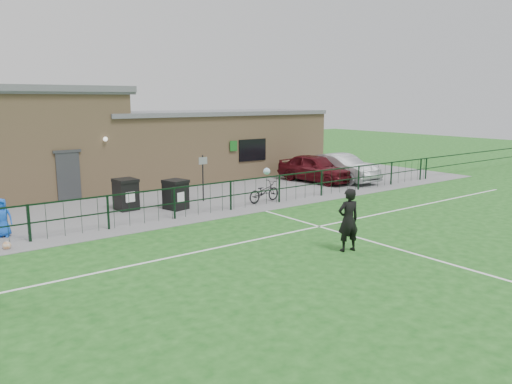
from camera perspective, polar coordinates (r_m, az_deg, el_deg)
ground at (r=13.52m, az=12.99°, el=-8.55°), size 90.00×90.00×0.00m
paving_strip at (r=24.18m, az=-12.20°, el=-0.05°), size 34.00×13.00×0.02m
pitch_line_touch at (r=19.25m, az=-5.02°, el=-2.57°), size 28.00×0.10×0.01m
pitch_line_mid at (r=16.24m, az=2.13°, el=-5.02°), size 28.00×0.10×0.01m
pitch_line_perp at (r=15.04m, az=17.96°, el=-6.82°), size 0.10×16.00×0.01m
perimeter_fence at (r=19.29m, az=-5.37°, el=-0.74°), size 28.00×0.10×1.20m
wheelie_bin_left at (r=20.50m, az=-14.65°, el=-0.37°), size 0.81×0.91×1.16m
wheelie_bin_right at (r=20.20m, az=-9.17°, el=-0.40°), size 0.90×0.97×1.10m
sign_post at (r=21.55m, az=-6.08°, el=1.57°), size 0.07×0.07×2.00m
car_maroon at (r=26.74m, az=6.83°, el=2.74°), size 2.33×4.53×1.48m
car_silver at (r=27.16m, az=9.73°, el=2.75°), size 1.53×4.39×1.45m
bicycle_e at (r=21.34m, az=0.92°, el=0.03°), size 1.76×0.79×0.89m
spectator_child at (r=17.86m, az=-27.02°, el=-2.64°), size 0.72×0.60×1.24m
goalkeeper_kick at (r=14.69m, az=10.32°, el=-3.05°), size 1.37×3.12×2.23m
ball_ground at (r=16.49m, az=-26.59°, el=-5.49°), size 0.25×0.25×0.25m
clubhouse at (r=26.31m, az=-16.91°, el=5.44°), size 24.25×5.40×4.96m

